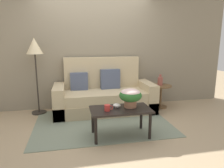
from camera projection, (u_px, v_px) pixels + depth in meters
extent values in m
plane|color=tan|center=(103.00, 125.00, 3.83)|extent=(14.00, 14.00, 0.00)
cube|color=gray|center=(94.00, 50.00, 4.72)|extent=(6.40, 0.12, 2.63)
cube|color=gray|center=(102.00, 123.00, 3.90)|extent=(2.46, 1.71, 0.01)
cube|color=tan|center=(105.00, 106.00, 4.48)|extent=(2.11, 0.87, 0.26)
cube|color=tan|center=(105.00, 96.00, 4.41)|extent=(1.67, 0.78, 0.21)
cube|color=tan|center=(102.00, 78.00, 4.70)|extent=(1.67, 0.16, 0.93)
cube|color=tan|center=(59.00, 101.00, 4.25)|extent=(0.22, 0.87, 0.62)
cube|color=tan|center=(147.00, 96.00, 4.63)|extent=(0.22, 0.87, 0.62)
cube|color=#4C5670|center=(110.00, 79.00, 4.60)|extent=(0.44, 0.17, 0.43)
cube|color=#4C5670|center=(79.00, 81.00, 4.47)|extent=(0.38, 0.13, 0.38)
cylinder|color=black|center=(96.00, 131.00, 3.04)|extent=(0.05, 0.05, 0.44)
cylinder|color=black|center=(150.00, 126.00, 3.21)|extent=(0.05, 0.05, 0.44)
cylinder|color=black|center=(93.00, 121.00, 3.44)|extent=(0.05, 0.05, 0.44)
cylinder|color=black|center=(141.00, 117.00, 3.60)|extent=(0.05, 0.05, 0.44)
cube|color=black|center=(121.00, 110.00, 3.28)|extent=(0.95, 0.51, 0.03)
cylinder|color=brown|center=(160.00, 107.00, 4.82)|extent=(0.31, 0.31, 0.03)
cylinder|color=brown|center=(160.00, 96.00, 4.77)|extent=(0.06, 0.06, 0.47)
cylinder|color=brown|center=(161.00, 86.00, 4.72)|extent=(0.48, 0.48, 0.03)
cylinder|color=#2D2823|center=(39.00, 112.00, 4.43)|extent=(0.30, 0.30, 0.03)
cylinder|color=#2D2823|center=(37.00, 84.00, 4.30)|extent=(0.03, 0.03, 1.22)
cone|color=beige|center=(34.00, 46.00, 4.15)|extent=(0.33, 0.33, 0.32)
cylinder|color=#A36B4C|center=(130.00, 103.00, 3.34)|extent=(0.20, 0.20, 0.13)
ellipsoid|color=#286028|center=(130.00, 95.00, 3.31)|extent=(0.36, 0.36, 0.20)
ellipsoid|color=beige|center=(131.00, 92.00, 3.30)|extent=(0.31, 0.31, 0.11)
cylinder|color=red|center=(107.00, 108.00, 3.16)|extent=(0.09, 0.09, 0.09)
torus|color=red|center=(111.00, 108.00, 3.17)|extent=(0.06, 0.01, 0.06)
cylinder|color=silver|center=(117.00, 107.00, 3.32)|extent=(0.05, 0.05, 0.02)
ellipsoid|color=silver|center=(117.00, 105.00, 3.32)|extent=(0.13, 0.13, 0.06)
cylinder|color=#934C42|center=(160.00, 81.00, 4.71)|extent=(0.12, 0.12, 0.19)
cylinder|color=#934C42|center=(160.00, 76.00, 4.68)|extent=(0.05, 0.05, 0.06)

